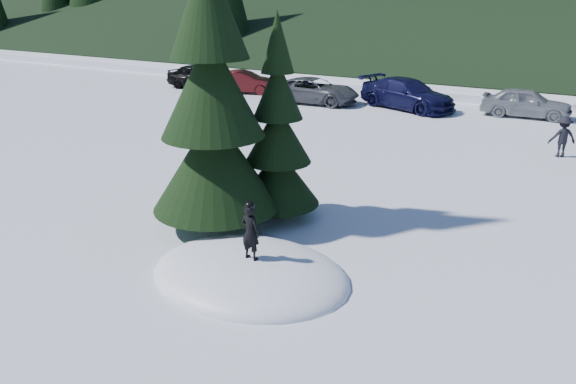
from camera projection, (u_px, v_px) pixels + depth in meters
The scene contains 11 objects.
ground at pixel (250, 276), 12.08m from camera, with size 200.00×200.00×0.00m, color white.
snow_mound at pixel (250, 276), 12.08m from camera, with size 4.48×3.52×0.96m, color white.
spruce_tall at pixel (212, 100), 13.44m from camera, with size 3.20×3.20×8.60m.
spruce_short at pixel (278, 141), 14.53m from camera, with size 2.20×2.20×5.37m.
child_skier at pixel (250, 232), 11.60m from camera, with size 0.44×0.29×1.21m, color black.
adult_2 at pixel (563, 137), 20.40m from camera, with size 0.97×0.56×1.50m, color black.
car_0 at pixel (200, 77), 34.36m from camera, with size 1.75×4.35×1.48m, color black.
car_1 at pixel (244, 82), 33.00m from camera, with size 1.37×3.93×1.29m, color #3E0B0D.
car_2 at pixel (314, 91), 30.10m from camera, with size 2.22×4.82×1.34m, color #4A4D52.
car_3 at pixel (407, 94), 28.64m from camera, with size 2.13×5.24×1.52m, color #0E0F33.
car_4 at pixel (526, 103), 26.81m from camera, with size 1.64×4.08×1.39m, color gray.
Camera 1 is at (6.05, -8.90, 5.83)m, focal length 35.00 mm.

